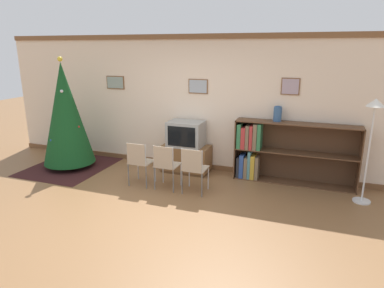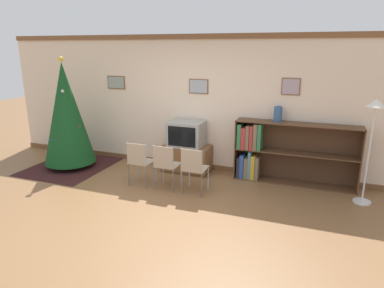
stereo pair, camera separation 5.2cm
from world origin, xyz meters
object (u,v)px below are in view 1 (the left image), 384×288
folding_chair_center (166,164)px  vase (278,114)px  television (186,134)px  folding_chair_right (194,168)px  standing_lamp (373,124)px  christmas_tree (66,114)px  tv_console (186,158)px  folding_chair_left (139,161)px  bookshelf (272,152)px

folding_chair_center → vase: bearing=33.2°
television → folding_chair_center: television is taller
television → folding_chair_center: size_ratio=0.84×
folding_chair_right → vase: size_ratio=2.94×
television → standing_lamp: 3.29m
christmas_tree → television: (2.41, 0.58, -0.35)m
christmas_tree → folding_chair_right: christmas_tree is taller
folding_chair_center → tv_console: bearing=90.0°
christmas_tree → folding_chair_left: size_ratio=2.77×
tv_console → standing_lamp: standing_lamp is taller
folding_chair_right → bookshelf: bookshelf is taller
television → folding_chair_left: (-0.52, -1.00, -0.32)m
television → standing_lamp: size_ratio=0.41×
folding_chair_right → vase: (1.22, 1.14, 0.81)m
television → folding_chair_center: 1.04m
folding_chair_left → tv_console: bearing=62.3°
tv_console → bookshelf: bearing=3.2°
television → folding_chair_right: television is taller
folding_chair_left → folding_chair_right: bearing=0.0°
folding_chair_left → folding_chair_center: size_ratio=1.00×
christmas_tree → standing_lamp: bearing=2.3°
christmas_tree → folding_chair_left: christmas_tree is taller
folding_chair_center → standing_lamp: bearing=11.1°
vase → standing_lamp: bearing=-18.7°
television → bookshelf: (1.69, 0.10, -0.22)m
television → vase: (1.74, 0.14, 0.50)m
folding_chair_left → folding_chair_right: (1.05, 0.00, 0.00)m
bookshelf → standing_lamp: bearing=-16.6°
vase → tv_console: bearing=-175.4°
christmas_tree → bookshelf: size_ratio=1.04×
television → christmas_tree: bearing=-166.3°
standing_lamp → vase: bearing=161.3°
folding_chair_center → vase: 2.23m
tv_console → standing_lamp: size_ratio=0.57×
folding_chair_right → christmas_tree: bearing=172.0°
tv_console → television: bearing=-90.0°
folding_chair_center → television: bearing=90.0°
folding_chair_left → vase: 2.66m
folding_chair_right → television: bearing=117.7°
christmas_tree → folding_chair_right: bearing=-8.0°
standing_lamp → tv_console: bearing=173.6°
christmas_tree → vase: bearing=10.0°
television → bookshelf: bearing=3.3°
folding_chair_center → standing_lamp: (3.23, 0.63, 0.83)m
television → vase: vase is taller
christmas_tree → folding_chair_right: 3.03m
television → vase: size_ratio=2.49×
folding_chair_center → folding_chair_right: bearing=0.0°
christmas_tree → bookshelf: bearing=9.5°
folding_chair_center → christmas_tree: bearing=170.3°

